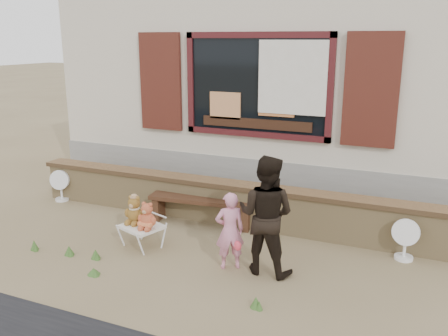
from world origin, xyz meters
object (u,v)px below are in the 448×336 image
at_px(folding_chair, 142,227).
at_px(teddy_bear_left, 135,209).
at_px(child, 230,231).
at_px(bench, 202,205).
at_px(adult, 266,215).
at_px(teddy_bear_right, 148,215).

height_order(folding_chair, teddy_bear_left, teddy_bear_left).
bearing_deg(child, teddy_bear_left, -36.77).
bearing_deg(child, bench, -82.61).
distance_m(teddy_bear_left, adult, 1.93).
xyz_separation_m(teddy_bear_left, teddy_bear_right, (0.26, -0.09, -0.01)).
distance_m(child, adult, 0.51).
bearing_deg(bench, folding_chair, -115.20).
relative_size(teddy_bear_right, adult, 0.26).
height_order(teddy_bear_left, adult, adult).
bearing_deg(adult, child, 14.57).
bearing_deg(teddy_bear_left, child, 14.16).
distance_m(teddy_bear_left, child, 1.48).
relative_size(bench, teddy_bear_right, 4.46).
bearing_deg(bench, adult, -44.21).
xyz_separation_m(bench, child, (0.96, -1.19, 0.19)).
bearing_deg(child, teddy_bear_right, -33.53).
bearing_deg(teddy_bear_right, teddy_bear_left, 180.00).
distance_m(bench, folding_chair, 1.17).
bearing_deg(adult, bench, -34.84).
xyz_separation_m(bench, teddy_bear_right, (-0.25, -1.15, 0.20)).
height_order(bench, child, child).
relative_size(folding_chair, child, 0.64).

